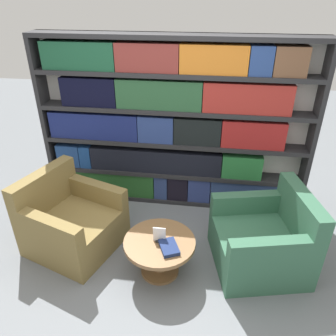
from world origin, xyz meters
name	(u,v)px	position (x,y,z in m)	size (l,w,h in m)	color
ground_plane	(156,275)	(0.00, 0.00, 0.00)	(14.00, 14.00, 0.00)	slate
bookshelf	(171,127)	(-0.03, 1.35, 1.01)	(3.19, 0.30, 2.05)	silver
armchair_left	(71,223)	(-0.96, 0.32, 0.28)	(1.07, 1.05, 0.82)	olive
armchair_right	(264,241)	(1.03, 0.32, 0.28)	(1.01, 0.99, 0.82)	#336047
coffee_table	(160,250)	(0.03, 0.06, 0.28)	(0.68, 0.68, 0.39)	brown
table_sign	(159,235)	(0.03, 0.06, 0.46)	(0.12, 0.06, 0.15)	black
stray_book	(169,247)	(0.14, -0.03, 0.41)	(0.23, 0.26, 0.04)	navy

